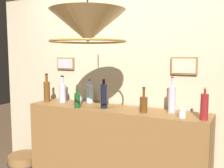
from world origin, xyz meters
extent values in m
cube|color=beige|center=(0.00, 1.10, 1.34)|extent=(3.50, 0.08, 2.67)
cube|color=olive|center=(-0.77, 1.05, 1.54)|extent=(0.24, 0.03, 0.14)
cube|color=beige|center=(-0.77, 1.03, 1.54)|extent=(0.21, 0.01, 0.11)
cube|color=olive|center=(0.63, 1.05, 1.54)|extent=(0.25, 0.03, 0.17)
cube|color=beige|center=(0.63, 1.03, 1.54)|extent=(0.22, 0.01, 0.14)
cube|color=olive|center=(0.00, 0.82, 0.55)|extent=(1.88, 0.41, 1.11)
cylinder|color=brown|center=(-0.85, 0.79, 1.22)|extent=(0.07, 0.07, 0.23)
cylinder|color=brown|center=(-0.85, 0.79, 1.37)|extent=(0.03, 0.03, 0.08)
cylinder|color=black|center=(-0.85, 0.79, 1.42)|extent=(0.03, 0.03, 0.01)
cylinder|color=silver|center=(-0.67, 0.84, 1.21)|extent=(0.07, 0.07, 0.20)
cylinder|color=silver|center=(-0.67, 0.84, 1.35)|extent=(0.03, 0.03, 0.09)
cylinder|color=black|center=(-0.67, 0.84, 1.40)|extent=(0.04, 0.04, 0.01)
cylinder|color=silver|center=(0.56, 0.88, 1.23)|extent=(0.07, 0.07, 0.24)
cylinder|color=silver|center=(0.56, 0.88, 1.39)|extent=(0.02, 0.02, 0.08)
cylinder|color=maroon|center=(0.56, 0.88, 1.43)|extent=(0.02, 0.02, 0.01)
cylinder|color=maroon|center=(0.87, 0.73, 1.21)|extent=(0.07, 0.07, 0.22)
cylinder|color=maroon|center=(0.87, 0.73, 1.34)|extent=(0.02, 0.02, 0.04)
cylinder|color=#B7932D|center=(0.87, 0.73, 1.37)|extent=(0.02, 0.02, 0.01)
cylinder|color=#AED1E3|center=(-0.38, 0.97, 1.21)|extent=(0.08, 0.08, 0.21)
cylinder|color=#AED1E3|center=(-0.38, 0.97, 1.33)|extent=(0.03, 0.03, 0.04)
cylinder|color=maroon|center=(-0.38, 0.97, 1.36)|extent=(0.03, 0.03, 0.01)
cylinder|color=#184E20|center=(-0.34, 0.66, 1.18)|extent=(0.06, 0.06, 0.15)
cylinder|color=#184E20|center=(-0.34, 0.66, 1.29)|extent=(0.02, 0.02, 0.07)
cylinder|color=maroon|center=(-0.34, 0.66, 1.33)|extent=(0.02, 0.02, 0.01)
cylinder|color=black|center=(-0.09, 0.77, 1.23)|extent=(0.07, 0.07, 0.24)
cylinder|color=black|center=(-0.09, 0.77, 1.37)|extent=(0.03, 0.03, 0.04)
cylinder|color=maroon|center=(-0.09, 0.77, 1.40)|extent=(0.03, 0.03, 0.01)
cylinder|color=#5B3412|center=(0.33, 0.77, 1.18)|extent=(0.07, 0.07, 0.15)
cylinder|color=#5B3412|center=(0.33, 0.77, 1.29)|extent=(0.02, 0.02, 0.08)
cylinder|color=black|center=(0.33, 0.77, 1.34)|extent=(0.03, 0.03, 0.01)
cylinder|color=silver|center=(-0.52, 0.94, 1.15)|extent=(0.08, 0.08, 0.08)
cylinder|color=silver|center=(0.70, 0.73, 1.14)|extent=(0.06, 0.06, 0.08)
cone|color=beige|center=(0.10, 0.18, 1.85)|extent=(0.57, 0.57, 0.24)
torus|color=#AD8433|center=(0.10, 0.18, 1.74)|extent=(0.58, 0.58, 0.02)
torus|color=#333338|center=(-1.16, 0.71, 0.35)|extent=(0.39, 0.39, 0.02)
camera|label=1|loc=(1.19, -1.52, 1.64)|focal=42.44mm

